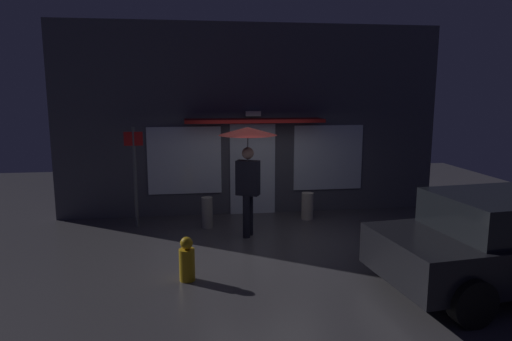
% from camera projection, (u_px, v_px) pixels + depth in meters
% --- Properties ---
extents(ground_plane, '(18.00, 18.00, 0.00)m').
position_uv_depth(ground_plane, '(267.00, 242.00, 9.11)').
color(ground_plane, '#423F44').
extents(building_facade, '(9.25, 1.00, 4.55)m').
position_uv_depth(building_facade, '(252.00, 121.00, 11.00)').
color(building_facade, '#4C4C56').
rests_on(building_facade, ground).
extents(person_with_umbrella, '(1.18, 1.18, 2.27)m').
position_uv_depth(person_with_umbrella, '(248.00, 152.00, 9.15)').
color(person_with_umbrella, black).
rests_on(person_with_umbrella, ground).
extents(parked_car, '(4.29, 2.38, 1.46)m').
position_uv_depth(parked_car, '(512.00, 240.00, 6.90)').
color(parked_car, black).
rests_on(parked_car, ground).
extents(street_sign_post, '(0.40, 0.07, 2.21)m').
position_uv_depth(street_sign_post, '(135.00, 171.00, 9.91)').
color(street_sign_post, '#595B60').
rests_on(street_sign_post, ground).
extents(sidewalk_bollard, '(0.28, 0.28, 0.63)m').
position_uv_depth(sidewalk_bollard, '(307.00, 206.00, 10.66)').
color(sidewalk_bollard, '#B2A899').
rests_on(sidewalk_bollard, ground).
extents(sidewalk_bollard_2, '(0.24, 0.24, 0.68)m').
position_uv_depth(sidewalk_bollard_2, '(207.00, 213.00, 9.98)').
color(sidewalk_bollard_2, '#9E998E').
rests_on(sidewalk_bollard_2, ground).
extents(fire_hydrant, '(0.25, 0.25, 0.72)m').
position_uv_depth(fire_hydrant, '(187.00, 261.00, 7.18)').
color(fire_hydrant, gold).
rests_on(fire_hydrant, ground).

